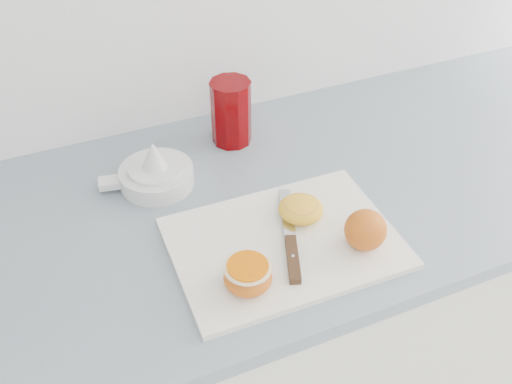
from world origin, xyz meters
TOP-DOWN VIEW (x-y plane):
  - counter at (0.04, 1.70)m, footprint 2.60×0.64m
  - cutting_board at (0.11, 1.56)m, footprint 0.38×0.27m
  - whole_orange at (0.23, 1.50)m, footprint 0.07×0.07m
  - half_orange at (0.02, 1.49)m, footprint 0.08×0.08m
  - squeezed_shell at (0.16, 1.60)m, footprint 0.08×0.08m
  - paring_knife at (0.11, 1.53)m, footprint 0.10×0.21m
  - citrus_juicer at (-0.04, 1.80)m, footprint 0.18×0.14m
  - red_tumbler at (0.14, 1.88)m, footprint 0.08×0.08m

SIDE VIEW (x-z plane):
  - counter at x=0.04m, z-range 0.00..0.89m
  - cutting_board at x=0.11m, z-range 0.89..0.90m
  - paring_knife at x=0.11m, z-range 0.90..0.92m
  - citrus_juicer at x=-0.04m, z-range 0.87..0.96m
  - squeezed_shell at x=0.16m, z-range 0.90..0.94m
  - half_orange at x=0.02m, z-range 0.90..0.95m
  - whole_orange at x=0.23m, z-range 0.90..0.97m
  - red_tumbler at x=0.14m, z-range 0.88..1.02m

